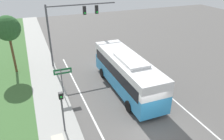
{
  "coord_description": "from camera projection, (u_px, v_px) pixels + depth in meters",
  "views": [
    {
      "loc": [
        -7.15,
        -9.91,
        10.55
      ],
      "look_at": [
        -0.5,
        6.75,
        1.75
      ],
      "focal_mm": 35.0,
      "sensor_mm": 36.0,
      "label": 1
    }
  ],
  "objects": [
    {
      "name": "ground_plane",
      "position": [
        154.0,
        130.0,
        15.29
      ],
      "size": [
        80.0,
        80.0,
        0.0
      ],
      "primitive_type": "plane",
      "color": "#565451"
    },
    {
      "name": "lane_divider_far",
      "position": [
        195.0,
        118.0,
        16.49
      ],
      "size": [
        0.14,
        30.0,
        0.01
      ],
      "color": "silver",
      "rests_on": "ground_plane"
    },
    {
      "name": "bus",
      "position": [
        127.0,
        71.0,
        19.41
      ],
      "size": [
        2.73,
        10.01,
        3.41
      ],
      "color": "#3393D1",
      "rests_on": "ground_plane"
    },
    {
      "name": "signal_gantry",
      "position": [
        70.0,
        21.0,
        23.26
      ],
      "size": [
        7.57,
        0.41,
        6.86
      ],
      "color": "#4C4C51",
      "rests_on": "ground_plane"
    },
    {
      "name": "pedestrian_signal",
      "position": [
        62.0,
        106.0,
        14.21
      ],
      "size": [
        0.28,
        0.34,
        3.2
      ],
      "color": "#4C4C51",
      "rests_on": "ground_plane"
    },
    {
      "name": "street_sign",
      "position": [
        62.0,
        76.0,
        18.46
      ],
      "size": [
        1.53,
        0.08,
        2.69
      ],
      "color": "#4C4C51",
      "rests_on": "ground_plane"
    },
    {
      "name": "roadside_tree",
      "position": [
        8.0,
        29.0,
        21.33
      ],
      "size": [
        2.49,
        2.49,
        5.97
      ],
      "color": "brown",
      "rests_on": "grass_verge"
    }
  ]
}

